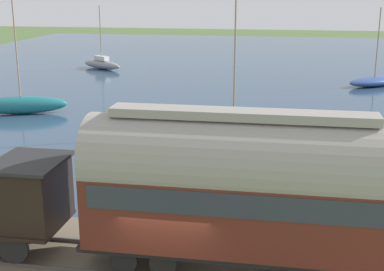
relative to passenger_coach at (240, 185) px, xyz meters
name	(u,v)px	position (x,y,z in m)	size (l,w,h in m)	color
harbor_water	(256,69)	(42.98, 1.89, -3.17)	(80.00, 80.00, 0.01)	#2D4760
passenger_coach	(240,185)	(0.00, 0.00, 0.00)	(2.46, 8.86, 4.61)	black
sailboat_green	(233,123)	(17.27, 1.81, -2.63)	(1.81, 5.74, 8.14)	#236B42
sailboat_teal	(21,105)	(19.51, 16.63, -2.53)	(3.14, 6.22, 8.29)	#1E707A
sailboat_gray	(102,64)	(40.52, 18.13, -2.62)	(3.76, 5.30, 6.58)	gray
sailboat_blue	(374,81)	(34.74, -8.89, -2.74)	(4.35, 5.37, 6.76)	#335199
rowboat_off_pier	(40,177)	(7.06, 9.42, -2.90)	(0.95, 2.68, 0.53)	beige
rowboat_near_shore	(348,166)	(11.14, -4.24, -2.96)	(1.62, 2.49, 0.41)	silver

